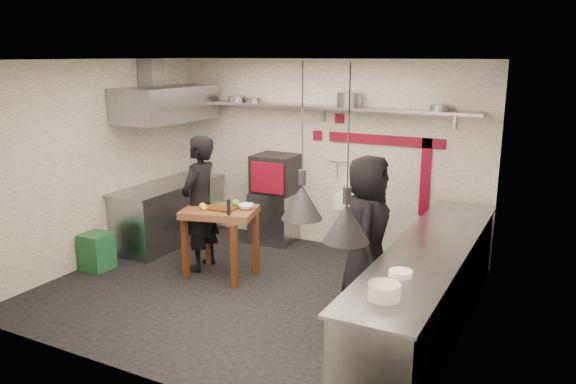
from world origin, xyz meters
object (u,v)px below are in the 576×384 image
at_px(prep_table, 221,242).
at_px(oven_stand, 274,217).
at_px(combi_oven, 276,174).
at_px(chef_right, 367,231).
at_px(green_bin, 97,251).
at_px(chef_left, 200,203).

bearing_deg(prep_table, oven_stand, 76.25).
xyz_separation_m(oven_stand, prep_table, (0.06, -1.55, 0.06)).
distance_m(combi_oven, chef_right, 2.47).
bearing_deg(prep_table, chef_right, -12.55).
relative_size(oven_stand, combi_oven, 1.26).
height_order(green_bin, chef_left, chef_left).
bearing_deg(green_bin, prep_table, 19.73).
distance_m(oven_stand, chef_right, 2.53).
bearing_deg(green_bin, oven_stand, 53.56).
xyz_separation_m(oven_stand, chef_right, (2.03, -1.44, 0.48)).
xyz_separation_m(chef_left, chef_right, (2.36, 0.01, -0.03)).
bearing_deg(combi_oven, prep_table, -90.97).
relative_size(green_bin, chef_left, 0.27).
xyz_separation_m(oven_stand, combi_oven, (0.03, 0.01, 0.69)).
relative_size(combi_oven, chef_left, 0.35).
bearing_deg(combi_oven, chef_right, -37.79).
distance_m(chef_left, chef_right, 2.36).
height_order(oven_stand, prep_table, prep_table).
height_order(chef_left, chef_right, chef_left).
bearing_deg(prep_table, chef_left, 149.06).
xyz_separation_m(combi_oven, chef_right, (2.00, -1.45, -0.21)).
height_order(oven_stand, combi_oven, combi_oven).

